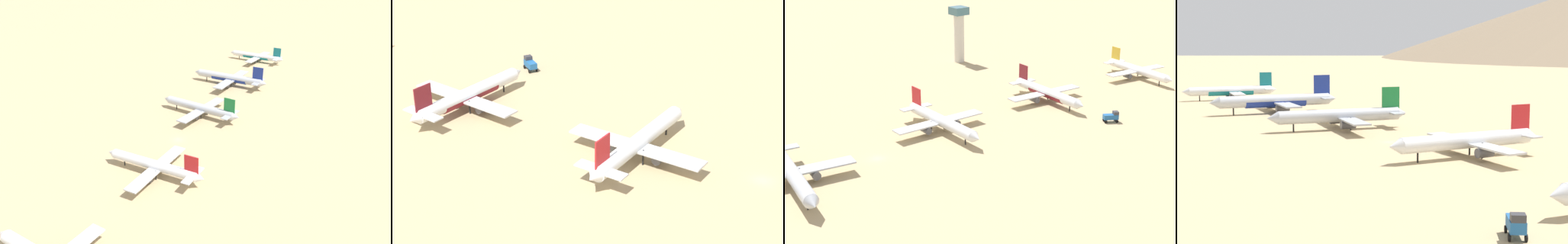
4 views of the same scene
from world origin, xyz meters
TOP-DOWN VIEW (x-y plane):
  - ground_plane at (0.00, 0.00)m, footprint 1800.00×1800.00m
  - parked_jet_0 at (9.37, -135.43)m, footprint 42.60×34.70m
  - parked_jet_1 at (7.02, -76.96)m, footprint 48.37×39.31m
  - parked_jet_2 at (2.48, -27.28)m, footprint 44.37×36.20m
  - parked_jet_3 at (-6.14, 27.72)m, footprint 41.25×33.40m
  - service_truck at (22.82, 80.45)m, footprint 4.88×5.69m

SIDE VIEW (x-z plane):
  - ground_plane at x=0.00m, z-range 0.00..0.00m
  - service_truck at x=22.82m, z-range 0.13..4.03m
  - parked_jet_3 at x=-6.14m, z-range -1.95..9.98m
  - parked_jet_0 at x=9.37m, z-range -2.05..10.23m
  - parked_jet_2 at x=2.48m, z-range -2.09..10.71m
  - parked_jet_1 at x=7.02m, z-range -2.33..11.61m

